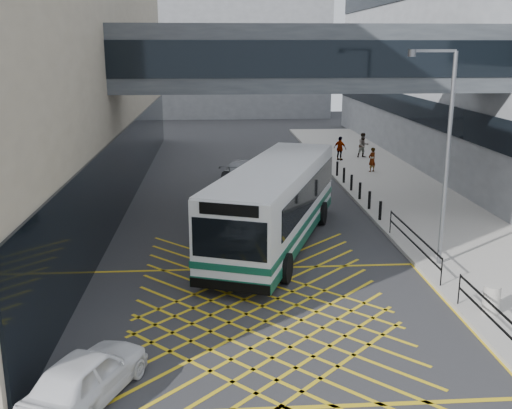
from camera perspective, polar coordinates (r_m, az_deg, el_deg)
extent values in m
plane|color=#333335|center=(18.38, 0.89, -11.08)|extent=(120.00, 120.00, 0.00)
cube|color=black|center=(33.34, -11.78, 4.07)|extent=(0.10, 41.50, 4.00)
cube|color=black|center=(42.82, 14.41, 8.94)|extent=(0.10, 43.50, 1.60)
cube|color=black|center=(42.64, 14.76, 14.29)|extent=(0.10, 43.50, 1.60)
cube|color=gray|center=(76.48, -4.61, 15.47)|extent=(28.00, 16.00, 18.00)
cube|color=#40454A|center=(28.82, 4.98, 13.70)|extent=(20.00, 4.00, 3.00)
cube|color=black|center=(26.83, 5.66, 13.61)|extent=(19.50, 0.06, 1.60)
cube|color=black|center=(30.82, 4.39, 13.78)|extent=(19.50, 0.06, 1.60)
cube|color=#AEA9A0|center=(34.10, 13.93, 0.88)|extent=(6.00, 54.00, 0.16)
cube|color=gold|center=(18.38, 0.89, -11.07)|extent=(12.00, 9.00, 0.01)
cube|color=silver|center=(24.54, 1.86, 0.22)|extent=(6.65, 12.17, 2.94)
cube|color=#0F4E38|center=(24.89, 1.84, -2.64)|extent=(6.70, 12.23, 0.37)
cube|color=#0F4E38|center=(24.73, 1.85, -1.37)|extent=(6.72, 12.23, 0.24)
cube|color=black|center=(25.06, 2.23, 1.42)|extent=(6.19, 10.76, 1.14)
cube|color=black|center=(18.97, -2.55, -3.34)|extent=(2.38, 0.94, 1.30)
cube|color=black|center=(18.67, -2.61, -0.50)|extent=(1.86, 0.73, 0.38)
cube|color=silver|center=(24.21, 1.89, 3.61)|extent=(6.59, 12.06, 0.11)
cube|color=black|center=(19.50, -2.52, -7.77)|extent=(2.59, 1.03, 0.33)
cube|color=black|center=(30.52, 4.59, 0.56)|extent=(2.59, 1.03, 0.33)
cylinder|color=black|center=(21.74, -4.23, -5.36)|extent=(0.66, 1.13, 1.09)
cylinder|color=black|center=(21.00, 2.85, -6.08)|extent=(0.66, 1.13, 1.09)
cylinder|color=black|center=(28.46, 0.88, -0.44)|extent=(0.66, 1.13, 1.09)
cylinder|color=black|center=(27.90, 6.32, -0.84)|extent=(0.66, 1.13, 1.09)
imported|color=white|center=(14.96, -15.85, -15.38)|extent=(3.07, 4.33, 1.28)
imported|color=black|center=(26.07, -2.10, -1.30)|extent=(3.64, 5.48, 1.60)
imported|color=gray|center=(36.87, -1.12, 3.36)|extent=(3.49, 5.00, 1.43)
cylinder|color=slate|center=(22.57, 17.73, 3.89)|extent=(0.16, 0.16, 7.73)
cube|color=slate|center=(21.94, 16.61, 13.85)|extent=(1.55, 0.10, 0.10)
cylinder|color=slate|center=(21.68, 14.63, 13.78)|extent=(0.27, 0.27, 0.24)
cylinder|color=#ADA89E|center=(19.70, 21.50, -8.41)|extent=(0.51, 0.51, 0.89)
cube|color=black|center=(17.74, 21.98, -9.27)|extent=(0.05, 5.00, 0.05)
cube|color=black|center=(17.90, 21.86, -10.44)|extent=(0.05, 5.00, 0.05)
cube|color=black|center=(23.80, 14.78, -2.59)|extent=(0.05, 6.00, 0.05)
cube|color=black|center=(23.92, 14.71, -3.51)|extent=(0.05, 6.00, 0.05)
cylinder|color=black|center=(20.00, 18.78, -7.63)|extent=(0.04, 0.04, 1.00)
cylinder|color=black|center=(21.29, 17.25, -6.13)|extent=(0.04, 0.04, 1.00)
cylinder|color=black|center=(26.66, 12.69, -1.61)|extent=(0.04, 0.04, 1.00)
cylinder|color=black|center=(28.55, 11.75, -0.57)|extent=(0.14, 0.14, 0.90)
cylinder|color=black|center=(30.41, 10.75, 0.42)|extent=(0.14, 0.14, 0.90)
cylinder|color=black|center=(32.29, 9.87, 1.30)|extent=(0.14, 0.14, 0.90)
cylinder|color=black|center=(34.19, 9.08, 2.08)|extent=(0.14, 0.14, 0.90)
cylinder|color=black|center=(36.09, 8.38, 2.78)|extent=(0.14, 0.14, 0.90)
cylinder|color=black|center=(38.01, 7.74, 3.41)|extent=(0.14, 0.14, 0.90)
imported|color=gray|center=(39.55, 10.99, 4.21)|extent=(0.77, 0.71, 1.57)
imported|color=gray|center=(44.59, 10.18, 5.57)|extent=(0.96, 0.67, 1.79)
imported|color=gray|center=(43.20, 8.01, 5.30)|extent=(1.06, 1.04, 1.70)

